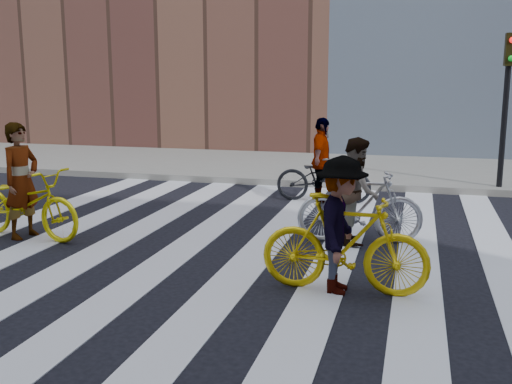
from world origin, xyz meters
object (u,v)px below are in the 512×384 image
at_px(bike_yellow_right, 345,244).
at_px(rider_rear, 321,160).
at_px(bike_yellow_left, 26,203).
at_px(rider_right, 341,225).
at_px(rider_left, 21,181).
at_px(bike_silver_mid, 360,206).
at_px(rider_mid, 357,191).
at_px(bike_dark_rear, 323,177).
at_px(traffic_signal, 507,86).

xyz_separation_m(bike_yellow_right, rider_rear, (-1.06, 5.01, 0.26)).
height_order(bike_yellow_left, rider_right, rider_right).
xyz_separation_m(rider_left, rider_right, (5.04, -1.14, -0.10)).
xyz_separation_m(bike_silver_mid, rider_right, (-0.02, -2.18, 0.24)).
bearing_deg(rider_rear, rider_left, 134.10).
height_order(rider_mid, rider_right, rider_right).
bearing_deg(rider_right, rider_rear, 12.44).
height_order(rider_left, rider_rear, rider_left).
height_order(bike_dark_rear, rider_right, rider_right).
bearing_deg(rider_mid, bike_dark_rear, 8.57).
distance_m(bike_yellow_left, rider_left, 0.35).
distance_m(bike_dark_rear, rider_right, 5.11).
relative_size(traffic_signal, rider_right, 2.09).
height_order(bike_dark_rear, rider_left, rider_left).
bearing_deg(rider_right, traffic_signal, -19.59).
xyz_separation_m(bike_yellow_right, rider_right, (-0.05, 0.00, 0.22)).
bearing_deg(rider_left, bike_yellow_right, -92.01).
bearing_deg(bike_yellow_left, traffic_signal, -42.65).
bearing_deg(bike_silver_mid, rider_left, 91.90).
xyz_separation_m(bike_yellow_left, bike_dark_rear, (4.03, 3.87, -0.05)).
height_order(bike_yellow_left, rider_rear, rider_rear).
relative_size(bike_yellow_left, rider_rear, 1.24).
xyz_separation_m(rider_mid, rider_rear, (-0.98, 2.83, 0.04)).
distance_m(traffic_signal, bike_silver_mid, 5.50).
bearing_deg(rider_right, bike_yellow_left, 78.13).
bearing_deg(bike_yellow_right, bike_yellow_left, 78.25).
bearing_deg(bike_yellow_left, bike_yellow_right, -92.13).
xyz_separation_m(traffic_signal, bike_yellow_left, (-7.53, -5.62, -1.73)).
height_order(bike_silver_mid, bike_yellow_right, bike_yellow_right).
bearing_deg(rider_left, bike_dark_rear, -35.91).
bearing_deg(bike_silver_mid, rider_mid, 80.26).
bearing_deg(rider_right, rider_mid, 1.77).
bearing_deg(bike_yellow_left, bike_silver_mid, -67.64).
relative_size(bike_silver_mid, bike_dark_rear, 0.99).
height_order(traffic_signal, bike_yellow_right, traffic_signal).
height_order(bike_silver_mid, bike_dark_rear, bike_silver_mid).
bearing_deg(bike_dark_rear, bike_yellow_right, -168.28).
xyz_separation_m(bike_yellow_left, rider_mid, (4.96, 1.04, 0.25)).
xyz_separation_m(bike_dark_rear, rider_mid, (0.93, -2.83, 0.30)).
bearing_deg(rider_right, bike_yellow_right, -89.01).
bearing_deg(bike_yellow_right, bike_silver_mid, 1.77).
height_order(bike_yellow_left, bike_yellow_right, bike_yellow_right).
relative_size(bike_yellow_left, rider_mid, 1.31).
bearing_deg(rider_right, bike_silver_mid, 0.46).
height_order(traffic_signal, rider_mid, traffic_signal).
distance_m(bike_silver_mid, rider_left, 5.18).
height_order(bike_silver_mid, rider_right, rider_right).
distance_m(traffic_signal, bike_yellow_left, 9.56).
xyz_separation_m(bike_yellow_right, rider_left, (-5.09, 1.14, 0.31)).
relative_size(traffic_signal, bike_dark_rear, 1.76).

